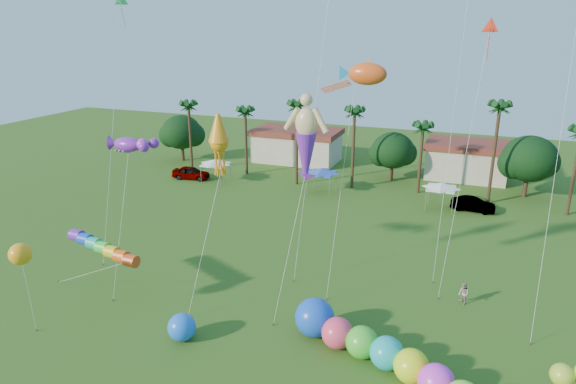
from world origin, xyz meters
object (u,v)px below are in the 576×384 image
(car_a, at_px, (191,173))
(blue_ball, at_px, (182,327))
(spectator_b, at_px, (464,294))
(car_b, at_px, (473,204))
(caterpillar_inflatable, at_px, (373,349))

(car_a, relative_size, blue_ball, 2.68)
(car_a, height_order, spectator_b, car_a)
(car_b, distance_m, spectator_b, 20.95)
(car_a, xyz_separation_m, car_b, (35.25, 0.43, -0.07))
(car_a, xyz_separation_m, spectator_b, (35.39, -20.51, -0.00))
(spectator_b, distance_m, blue_ball, 20.19)
(spectator_b, bearing_deg, caterpillar_inflatable, -65.86)
(car_b, bearing_deg, caterpillar_inflatable, 174.70)
(car_b, height_order, spectator_b, spectator_b)
(car_b, distance_m, caterpillar_inflatable, 30.63)
(car_a, distance_m, blue_ball, 36.82)
(caterpillar_inflatable, bearing_deg, car_b, 105.01)
(caterpillar_inflatable, relative_size, blue_ball, 6.67)
(car_a, bearing_deg, spectator_b, -127.33)
(spectator_b, xyz_separation_m, caterpillar_inflatable, (-4.66, -9.35, 0.26))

